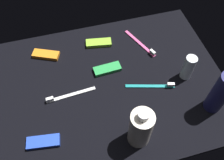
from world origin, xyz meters
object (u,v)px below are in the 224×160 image
object	(u,v)px
snack_bar_orange	(46,55)
snack_bar_lime	(99,43)
lotion_bottle	(221,93)
snack_bar_blue	(43,142)
deodorant_stick	(188,67)
snack_bar_green	(107,69)
toothbrush_pink	(142,44)
toothbrush_white	(68,95)
bodywash_bottle	(140,128)
toothbrush_teal	(153,86)

from	to	relation	value
snack_bar_orange	snack_bar_lime	bearing A→B (deg)	-154.29
lotion_bottle	snack_bar_lime	xyz separation A→B (cm)	(31.24, -38.73, -8.15)
snack_bar_orange	snack_bar_blue	bearing A→B (deg)	106.31
lotion_bottle	deodorant_stick	bearing A→B (deg)	-76.38
snack_bar_green	toothbrush_pink	bearing A→B (deg)	-156.14
toothbrush_white	bodywash_bottle	bearing A→B (deg)	131.87
lotion_bottle	deodorant_stick	world-z (taller)	lotion_bottle
snack_bar_blue	toothbrush_pink	bearing A→B (deg)	-136.68
toothbrush_pink	snack_bar_green	size ratio (longest dim) A/B	1.64
bodywash_bottle	snack_bar_orange	xyz separation A→B (cm)	(24.62, -42.37, -7.08)
toothbrush_white	lotion_bottle	bearing A→B (deg)	160.13
toothbrush_teal	snack_bar_green	distance (cm)	18.67
bodywash_bottle	snack_bar_green	size ratio (longest dim) A/B	1.67
bodywash_bottle	snack_bar_blue	size ratio (longest dim) A/B	1.67
toothbrush_teal	snack_bar_blue	size ratio (longest dim) A/B	1.70
toothbrush_pink	snack_bar_lime	xyz separation A→B (cm)	(17.06, -5.32, 0.14)
toothbrush_white	toothbrush_pink	distance (cm)	37.23
bodywash_bottle	deodorant_stick	distance (cm)	31.24
bodywash_bottle	toothbrush_white	world-z (taller)	bodywash_bottle
snack_bar_green	toothbrush_white	bearing A→B (deg)	21.83
toothbrush_white	snack_bar_blue	size ratio (longest dim) A/B	1.73
bodywash_bottle	snack_bar_blue	distance (cm)	31.14
snack_bar_green	snack_bar_blue	world-z (taller)	same
snack_bar_orange	toothbrush_teal	bearing A→B (deg)	169.40
lotion_bottle	bodywash_bottle	xyz separation A→B (cm)	(28.49, 4.20, -1.07)
deodorant_stick	toothbrush_teal	distance (cm)	14.29
bodywash_bottle	snack_bar_lime	xyz separation A→B (cm)	(2.75, -42.93, -7.08)
lotion_bottle	bodywash_bottle	world-z (taller)	lotion_bottle
toothbrush_pink	toothbrush_teal	world-z (taller)	same
toothbrush_teal	snack_bar_green	size ratio (longest dim) A/B	1.70
toothbrush_white	snack_bar_orange	size ratio (longest dim) A/B	1.73
toothbrush_white	snack_bar_lime	world-z (taller)	toothbrush_white
bodywash_bottle	deodorant_stick	world-z (taller)	bodywash_bottle
snack_bar_green	snack_bar_lime	world-z (taller)	same
toothbrush_teal	snack_bar_green	bearing A→B (deg)	-38.91
bodywash_bottle	toothbrush_teal	bearing A→B (deg)	-123.95
snack_bar_green	snack_bar_blue	bearing A→B (deg)	37.27
snack_bar_blue	lotion_bottle	bearing A→B (deg)	-174.24
toothbrush_teal	snack_bar_lime	xyz separation A→B (cm)	(14.31, -25.75, 0.14)
lotion_bottle	toothbrush_teal	bearing A→B (deg)	-37.50
toothbrush_pink	snack_bar_green	distance (cm)	19.34
toothbrush_teal	snack_bar_orange	bearing A→B (deg)	-34.84
toothbrush_teal	snack_bar_blue	bearing A→B (deg)	14.63
snack_bar_orange	toothbrush_pink	bearing A→B (deg)	-162.73
lotion_bottle	snack_bar_lime	size ratio (longest dim) A/B	1.94
toothbrush_white	snack_bar_green	bearing A→B (deg)	-155.31
snack_bar_green	snack_bar_orange	xyz separation A→B (cm)	(21.66, -13.46, 0.00)
toothbrush_white	snack_bar_lime	bearing A→B (deg)	-127.46
toothbrush_teal	toothbrush_pink	bearing A→B (deg)	-97.67
deodorant_stick	snack_bar_orange	distance (cm)	55.25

